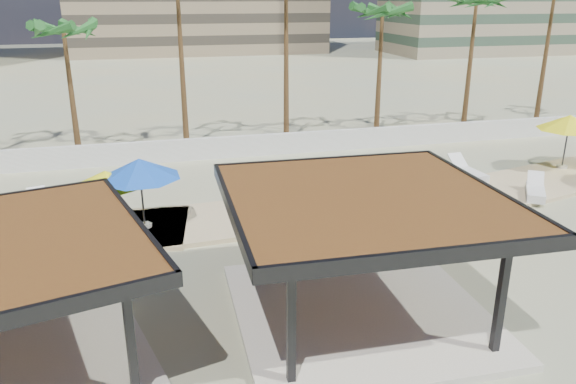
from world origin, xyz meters
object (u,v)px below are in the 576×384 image
Objects in this scene: lounger_a at (41,210)px; lounger_b at (535,192)px; pavilion_central at (363,245)px; lounger_d at (467,173)px; umbrella_c at (415,161)px.

lounger_a reaches higher than lounger_b.
pavilion_central reaches higher than lounger_a.
lounger_a is 21.05m from lounger_b.
lounger_a is 19.35m from lounger_d.
umbrella_c is at bearing -116.14° from lounger_a.
umbrella_c is 1.16× the size of lounger_a.
lounger_d is at bearing 48.30° from pavilion_central.
lounger_d reaches higher than lounger_a.
lounger_b is 0.90× the size of lounger_d.
lounger_b is (10.98, 6.94, -1.80)m from pavilion_central.
umbrella_c is at bearing 125.17° from lounger_b.
lounger_d is (-1.47, 3.16, 0.02)m from lounger_b.
umbrella_c reaches higher than lounger_d.
umbrella_c is 15.27m from lounger_a.
lounger_b is at bearing -112.68° from lounger_a.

